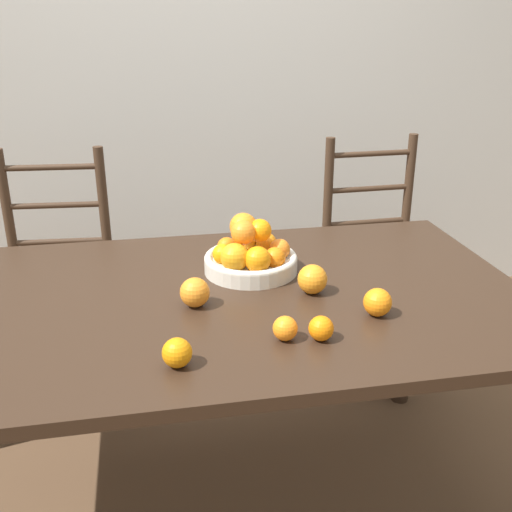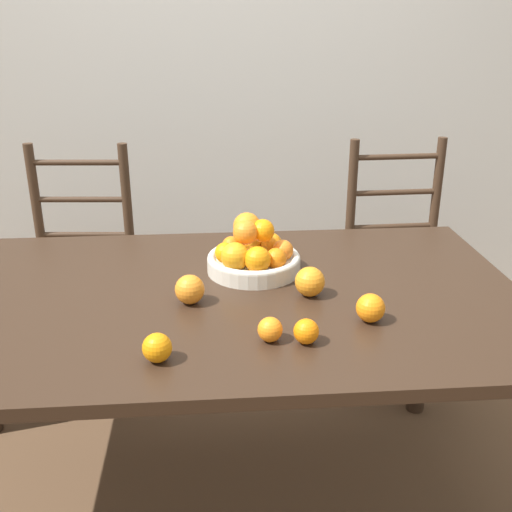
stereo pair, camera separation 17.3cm
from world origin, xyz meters
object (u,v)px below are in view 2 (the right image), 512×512
orange_loose_1 (371,308)px  orange_loose_2 (306,331)px  orange_loose_3 (310,282)px  chair_left (80,279)px  orange_loose_0 (270,330)px  orange_loose_4 (190,289)px  chair_right (399,269)px  orange_loose_5 (157,348)px  fruit_bowl (253,255)px

orange_loose_1 → orange_loose_2: 0.20m
orange_loose_3 → chair_left: chair_left is taller
orange_loose_0 → orange_loose_4: (-0.20, 0.22, 0.01)m
orange_loose_2 → orange_loose_4: bearing=139.7°
orange_loose_1 → orange_loose_4: (-0.46, 0.14, 0.00)m
orange_loose_0 → orange_loose_1: bearing=16.6°
chair_left → chair_right: size_ratio=1.00×
orange_loose_3 → chair_left: 1.20m
orange_loose_5 → chair_right: (0.93, 1.13, -0.32)m
orange_loose_2 → orange_loose_3: size_ratio=0.73×
orange_loose_0 → orange_loose_2: bearing=-11.2°
chair_left → orange_loose_1: bearing=-41.5°
orange_loose_3 → chair_left: bearing=135.1°
orange_loose_5 → chair_right: bearing=50.4°
orange_loose_0 → chair_right: size_ratio=0.06×
orange_loose_2 → orange_loose_3: 0.26m
orange_loose_5 → chair_right: chair_right is taller
orange_loose_0 → chair_right: (0.67, 1.06, -0.31)m
orange_loose_4 → chair_left: chair_left is taller
orange_loose_4 → orange_loose_5: orange_loose_4 is taller
orange_loose_0 → orange_loose_5: size_ratio=0.89×
orange_loose_1 → orange_loose_5: 0.55m
orange_loose_0 → orange_loose_1: orange_loose_1 is taller
orange_loose_0 → orange_loose_5: bearing=-165.1°
orange_loose_0 → chair_left: chair_left is taller
orange_loose_0 → orange_loose_3: 0.28m
orange_loose_1 → orange_loose_3: orange_loose_3 is taller
orange_loose_0 → orange_loose_4: bearing=131.6°
orange_loose_0 → orange_loose_3: (0.14, 0.24, 0.01)m
orange_loose_0 → orange_loose_2: 0.09m
chair_left → orange_loose_4: bearing=-55.5°
orange_loose_1 → chair_right: size_ratio=0.07×
orange_loose_0 → orange_loose_1: 0.28m
orange_loose_2 → orange_loose_5: orange_loose_5 is taller
orange_loose_0 → chair_left: 1.30m
orange_loose_2 → orange_loose_1: bearing=28.0°
fruit_bowl → orange_loose_5: size_ratio=4.18×
orange_loose_3 → orange_loose_4: size_ratio=1.04×
orange_loose_2 → orange_loose_5: size_ratio=0.90×
chair_left → fruit_bowl: bearing=-38.9°
orange_loose_3 → orange_loose_4: (-0.33, -0.02, -0.00)m
fruit_bowl → chair_left: (-0.67, 0.63, -0.34)m
orange_loose_2 → chair_right: chair_right is taller
orange_loose_0 → chair_left: (-0.68, 1.06, -0.31)m
orange_loose_3 → orange_loose_4: bearing=-176.4°
orange_loose_5 → orange_loose_3: bearing=38.0°
orange_loose_1 → orange_loose_4: 0.48m
orange_loose_5 → chair_left: chair_left is taller
orange_loose_5 → chair_left: 1.24m
chair_left → chair_right: same height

